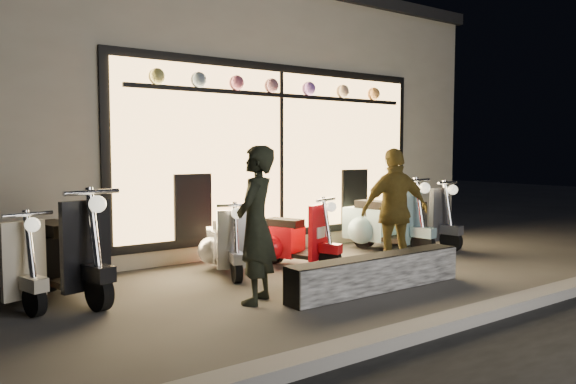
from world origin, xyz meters
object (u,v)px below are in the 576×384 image
at_px(graffiti_barrier, 377,273).
at_px(scooter_silver, 226,244).
at_px(scooter_red, 287,239).
at_px(woman, 395,211).
at_px(man, 256,225).

bearing_deg(graffiti_barrier, scooter_silver, 115.20).
height_order(scooter_silver, scooter_red, scooter_red).
relative_size(graffiti_barrier, woman, 1.48).
bearing_deg(man, scooter_silver, -146.21).
height_order(scooter_silver, woman, woman).
bearing_deg(scooter_silver, man, -89.56).
bearing_deg(scooter_red, woman, -75.21).
height_order(graffiti_barrier, woman, woman).
xyz_separation_m(scooter_silver, scooter_red, (0.86, -0.17, 0.00)).
bearing_deg(woman, man, 20.61).
xyz_separation_m(scooter_red, woman, (0.86, -1.16, 0.43)).
distance_m(graffiti_barrier, man, 1.54).
relative_size(scooter_red, woman, 0.79).
relative_size(graffiti_barrier, scooter_red, 1.89).
bearing_deg(scooter_silver, graffiti_barrier, -46.32).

